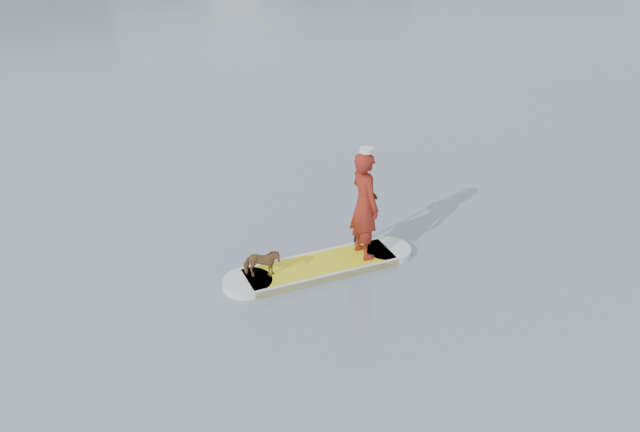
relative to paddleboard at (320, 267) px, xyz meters
name	(u,v)px	position (x,y,z in m)	size (l,w,h in m)	color
ground	(549,293)	(3.16, -1.82, -0.06)	(140.00, 140.00, 0.00)	slate
paddleboard	(320,267)	(0.00, 0.00, 0.00)	(3.29, 0.99, 0.12)	yellow
paddler	(365,205)	(0.78, 0.06, 0.98)	(0.67, 0.44, 1.84)	maroon
white_cap	(366,150)	(0.78, 0.06, 1.93)	(0.22, 0.22, 0.07)	silver
dog	(262,263)	(-1.00, -0.08, 0.31)	(0.26, 0.58, 0.49)	#58331E
paddle	(359,209)	(0.82, 0.38, 0.74)	(0.10, 0.30, 2.00)	black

